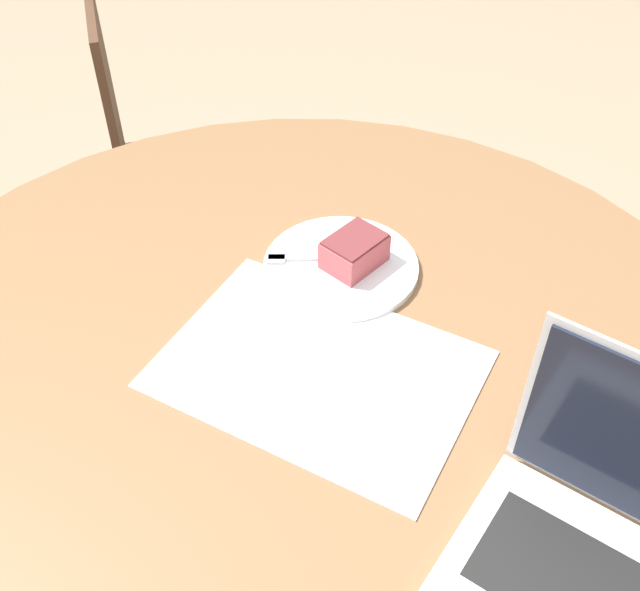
% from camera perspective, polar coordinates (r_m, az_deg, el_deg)
% --- Properties ---
extents(dining_table, '(1.31, 1.31, 0.78)m').
position_cam_1_polar(dining_table, '(1.12, -1.68, -9.82)').
color(dining_table, brown).
rests_on(dining_table, ground_plane).
extents(chair, '(0.55, 0.55, 0.92)m').
position_cam_1_polar(chair, '(1.94, -10.73, 9.21)').
color(chair, '#472D1E').
rests_on(chair, ground_plane).
extents(paper_document, '(0.49, 0.43, 0.00)m').
position_cam_1_polar(paper_document, '(1.01, -0.19, -5.69)').
color(paper_document, white).
rests_on(paper_document, dining_table).
extents(plate, '(0.24, 0.24, 0.01)m').
position_cam_1_polar(plate, '(1.16, 1.60, 2.21)').
color(plate, silver).
rests_on(plate, dining_table).
extents(cake_slice, '(0.11, 0.11, 0.05)m').
position_cam_1_polar(cake_slice, '(1.14, 2.63, 3.41)').
color(cake_slice, '#B74C51').
rests_on(cake_slice, plate).
extents(fork, '(0.17, 0.04, 0.00)m').
position_cam_1_polar(fork, '(1.16, -0.73, 2.90)').
color(fork, silver).
rests_on(fork, plate).
extents(laptop, '(0.36, 0.33, 0.25)m').
position_cam_1_polar(laptop, '(0.87, 21.27, -17.88)').
color(laptop, silver).
rests_on(laptop, dining_table).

